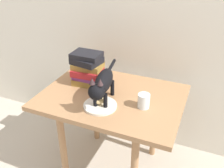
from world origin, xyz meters
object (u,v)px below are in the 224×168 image
Objects in this scene: book_stack at (87,69)px; candle_jar at (144,102)px; plate at (100,106)px; bread_roll at (100,99)px; cat at (103,84)px; side_table at (112,106)px.

candle_jar is (0.43, -0.13, -0.07)m from book_stack.
plate is 0.04m from bread_roll.
cat is at bearing 76.62° from bread_roll.
plate is 0.25m from candle_jar.
plate is at bearing -64.05° from bread_roll.
plate is at bearing -158.22° from candle_jar.
plate is 0.13m from cat.
cat is 0.27m from book_stack.
bread_roll is 0.29m from book_stack.
book_stack is (-0.20, 0.22, 0.10)m from plate.
bread_roll is (-0.01, 0.01, 0.03)m from plate.
plate is 2.31× the size of candle_jar.
cat is 0.26m from candle_jar.
candle_jar is (0.23, 0.05, -0.09)m from cat.
book_stack is at bearing 159.07° from side_table.
cat is 2.17× the size of book_stack.
book_stack reaches higher than candle_jar.
side_table is at bearing -20.93° from book_stack.
side_table is 0.29m from book_stack.
candle_jar is (0.24, 0.08, -0.00)m from bread_roll.
cat reaches higher than side_table.
bread_roll is at bearing -48.04° from book_stack.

